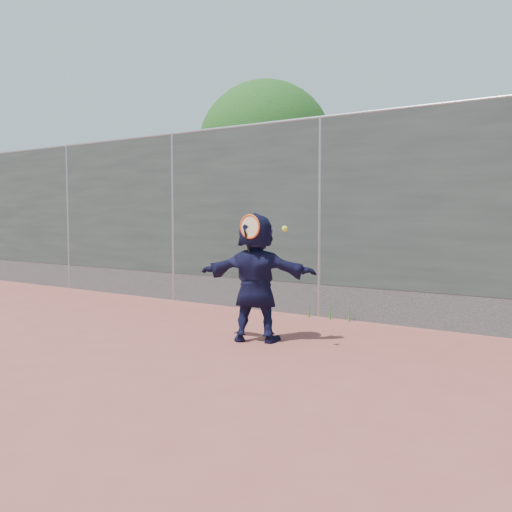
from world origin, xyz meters
The scene contains 6 objects.
ground centered at (0.00, 0.00, 0.00)m, with size 80.00×80.00×0.00m, color #9E4C42.
player centered at (0.18, 1.55, 0.78)m, with size 1.45×0.46×1.57m, color #131334.
fence centered at (0.00, 3.50, 1.58)m, with size 20.00×0.06×3.03m.
swing_action centered at (0.28, 1.34, 1.39)m, with size 0.71×0.19×0.51m.
tree_left centered at (-2.85, 6.55, 2.94)m, with size 3.15×3.00×4.53m.
weed_clump centered at (0.29, 3.38, 0.13)m, with size 0.68×0.07×0.30m.
Camera 1 is at (4.13, -4.12, 1.53)m, focal length 40.00 mm.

